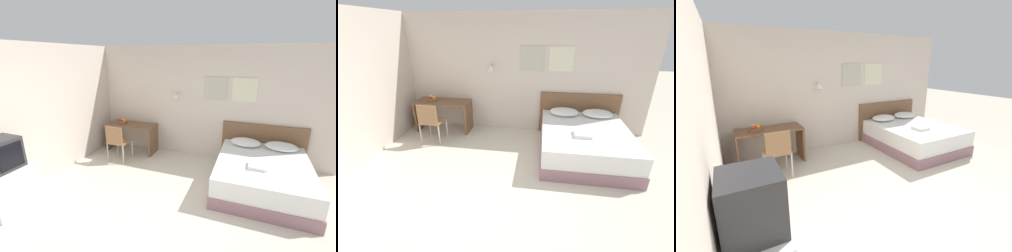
{
  "view_description": "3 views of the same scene",
  "coord_description": "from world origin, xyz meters",
  "views": [
    {
      "loc": [
        1.16,
        -2.33,
        2.4
      ],
      "look_at": [
        -0.35,
        1.63,
        1.08
      ],
      "focal_mm": 24.0,
      "sensor_mm": 36.0,
      "label": 1
    },
    {
      "loc": [
        0.58,
        -2.27,
        2.33
      ],
      "look_at": [
        -0.01,
        1.43,
        0.67
      ],
      "focal_mm": 24.0,
      "sensor_mm": 36.0,
      "label": 2
    },
    {
      "loc": [
        -2.4,
        -1.91,
        1.98
      ],
      "look_at": [
        -0.54,
        1.55,
        0.87
      ],
      "focal_mm": 24.0,
      "sensor_mm": 36.0,
      "label": 3
    }
  ],
  "objects": [
    {
      "name": "tv_stand",
      "position": [
        -2.32,
        -0.32,
        0.37
      ],
      "size": [
        0.46,
        0.66,
        0.74
      ],
      "color": "white",
      "rests_on": "ground_plane"
    },
    {
      "name": "ground_plane",
      "position": [
        0.0,
        0.0,
        0.0
      ],
      "size": [
        24.0,
        24.0,
        0.0
      ],
      "primitive_type": "plane",
      "color": "beige"
    },
    {
      "name": "desk",
      "position": [
        -1.7,
        2.52,
        0.52
      ],
      "size": [
        1.27,
        0.58,
        0.73
      ],
      "color": "brown",
      "rests_on": "ground_plane"
    },
    {
      "name": "folded_towel_near_foot",
      "position": [
        1.36,
        1.5,
        0.58
      ],
      "size": [
        0.3,
        0.3,
        0.06
      ],
      "color": "white",
      "rests_on": "bed"
    },
    {
      "name": "headboard",
      "position": [
        1.47,
        2.83,
        0.48
      ],
      "size": [
        1.77,
        0.06,
        0.96
      ],
      "color": "brown",
      "rests_on": "ground_plane"
    },
    {
      "name": "bed",
      "position": [
        1.47,
        1.8,
        0.27
      ],
      "size": [
        1.65,
        1.99,
        0.55
      ],
      "color": "gray",
      "rests_on": "ground_plane"
    },
    {
      "name": "desk_chair",
      "position": [
        -1.7,
        1.84,
        0.52
      ],
      "size": [
        0.46,
        0.46,
        0.88
      ],
      "color": "#8E6642",
      "rests_on": "ground_plane"
    },
    {
      "name": "fruit_bowl",
      "position": [
        -1.95,
        2.51,
        0.77
      ],
      "size": [
        0.26,
        0.26,
        0.12
      ],
      "color": "brown",
      "rests_on": "desk"
    },
    {
      "name": "wall_back",
      "position": [
        0.01,
        2.88,
        1.33
      ],
      "size": [
        5.93,
        0.31,
        2.65
      ],
      "color": "beige",
      "rests_on": "ground_plane"
    },
    {
      "name": "pillow_left",
      "position": [
        1.12,
        2.52,
        0.62
      ],
      "size": [
        0.62,
        0.46,
        0.14
      ],
      "color": "white",
      "rests_on": "bed"
    },
    {
      "name": "television",
      "position": [
        -2.32,
        -0.32,
        0.98
      ],
      "size": [
        0.45,
        0.46,
        0.49
      ],
      "color": "#2D2D30",
      "rests_on": "tv_stand"
    },
    {
      "name": "pillow_right",
      "position": [
        1.82,
        2.52,
        0.62
      ],
      "size": [
        0.62,
        0.46,
        0.14
      ],
      "color": "white",
      "rests_on": "bed"
    },
    {
      "name": "wall_left",
      "position": [
        -2.6,
        -0.07,
        1.32
      ],
      "size": [
        0.06,
        5.86,
        2.65
      ],
      "color": "beige",
      "rests_on": "ground_plane"
    }
  ]
}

